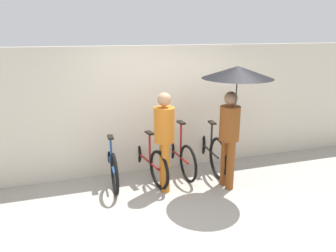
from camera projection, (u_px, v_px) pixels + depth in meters
The scene contains 8 objects.
ground_plane at pixel (192, 216), 4.58m from camera, with size 30.00×30.00×0.00m, color #9E998E.
back_wall at pixel (157, 109), 5.89m from camera, with size 9.82×0.12×2.25m.
parked_bicycle_0 at pixel (110, 160), 5.60m from camera, with size 0.44×1.74×0.98m.
parked_bicycle_1 at pixel (145, 158), 5.75m from camera, with size 0.50×1.71×1.07m.
parked_bicycle_2 at pixel (177, 153), 5.97m from camera, with size 0.44×1.61×1.03m.
parked_bicycle_3 at pixel (207, 147), 6.14m from camera, with size 0.44×1.75×1.01m.
pedestrian_leading at pixel (164, 135), 5.10m from camera, with size 0.32×0.32×1.60m.
pedestrian_center at pixel (235, 93), 4.92m from camera, with size 1.06×1.06×1.99m.
Camera 1 is at (-1.56, -3.75, 2.49)m, focal length 35.00 mm.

